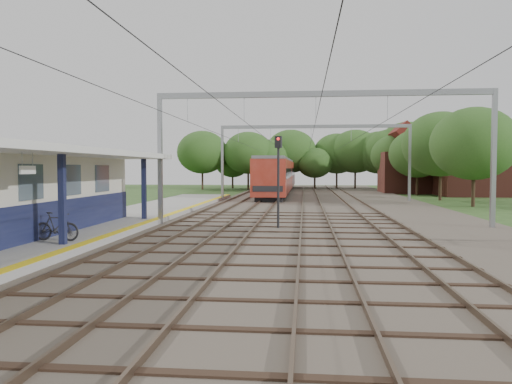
{
  "coord_description": "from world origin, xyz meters",
  "views": [
    {
      "loc": [
        2.66,
        -10.86,
        3.05
      ],
      "look_at": [
        -0.32,
        19.4,
        1.6
      ],
      "focal_mm": 35.0,
      "sensor_mm": 36.0,
      "label": 1
    }
  ],
  "objects": [
    {
      "name": "tree_band",
      "position": [
        3.84,
        57.12,
        4.92
      ],
      "size": [
        31.72,
        30.88,
        8.82
      ],
      "color": "#382619",
      "rests_on": "ground"
    },
    {
      "name": "bicycle",
      "position": [
        -6.52,
        6.75,
        0.89
      ],
      "size": [
        1.82,
        0.64,
        1.07
      ],
      "primitive_type": "imported",
      "rotation": [
        0.0,
        0.0,
        1.49
      ],
      "color": "black",
      "rests_on": "platform"
    },
    {
      "name": "house_near",
      "position": [
        21.0,
        46.0,
        2.99
      ],
      "size": [
        7.0,
        6.12,
        7.89
      ],
      "color": "brown",
      "rests_on": "ground"
    },
    {
      "name": "station_building",
      "position": [
        -8.88,
        7.0,
        2.04
      ],
      "size": [
        3.41,
        18.0,
        3.4
      ],
      "color": "beige",
      "rests_on": "platform"
    },
    {
      "name": "catenary_system",
      "position": [
        3.39,
        25.28,
        5.51
      ],
      "size": [
        17.22,
        88.0,
        7.0
      ],
      "color": "gray",
      "rests_on": "ground"
    },
    {
      "name": "platform",
      "position": [
        -7.5,
        14.0,
        0.17
      ],
      "size": [
        5.0,
        52.0,
        0.35
      ],
      "primitive_type": "cube",
      "color": "gray",
      "rests_on": "ground"
    },
    {
      "name": "rail_tracks",
      "position": [
        1.5,
        30.0,
        0.18
      ],
      "size": [
        11.8,
        88.0,
        0.15
      ],
      "color": "brown",
      "rests_on": "ballast_bed"
    },
    {
      "name": "yellow_stripe",
      "position": [
        -5.25,
        14.0,
        0.35
      ],
      "size": [
        0.45,
        52.0,
        0.01
      ],
      "primitive_type": "cube",
      "color": "yellow",
      "rests_on": "platform"
    },
    {
      "name": "ground",
      "position": [
        0.0,
        0.0,
        0.0
      ],
      "size": [
        160.0,
        160.0,
        0.0
      ],
      "primitive_type": "plane",
      "color": "#2D4C1E",
      "rests_on": "ground"
    },
    {
      "name": "ballast_bed",
      "position": [
        4.0,
        30.0,
        0.05
      ],
      "size": [
        18.0,
        90.0,
        0.1
      ],
      "primitive_type": "cube",
      "color": "#473D33",
      "rests_on": "ground"
    },
    {
      "name": "canopy",
      "position": [
        -7.77,
        6.0,
        3.64
      ],
      "size": [
        6.4,
        20.0,
        3.44
      ],
      "color": "#13183C",
      "rests_on": "platform"
    },
    {
      "name": "house_far",
      "position": [
        16.0,
        52.0,
        3.23
      ],
      "size": [
        8.0,
        6.12,
        8.66
      ],
      "color": "brown",
      "rests_on": "ground"
    },
    {
      "name": "signal_post",
      "position": [
        1.35,
        13.73,
        2.99
      ],
      "size": [
        0.37,
        0.32,
        4.63
      ],
      "rotation": [
        0.0,
        0.0,
        -0.37
      ],
      "color": "black",
      "rests_on": "ground"
    },
    {
      "name": "train",
      "position": [
        -0.5,
        50.67,
        2.25
      ],
      "size": [
        3.08,
        38.4,
        4.04
      ],
      "color": "black",
      "rests_on": "ballast_bed"
    }
  ]
}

